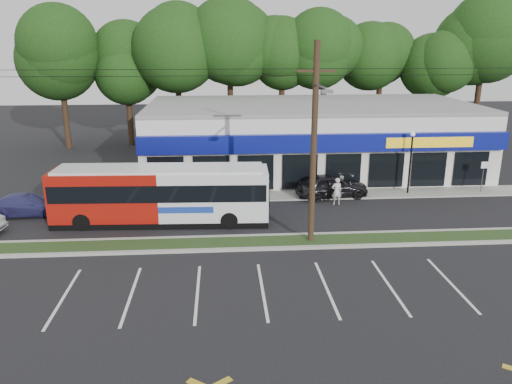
{
  "coord_description": "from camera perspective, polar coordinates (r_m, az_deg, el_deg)",
  "views": [
    {
      "loc": [
        -1.49,
        -22.58,
        9.99
      ],
      "look_at": [
        0.46,
        5.0,
        1.54
      ],
      "focal_mm": 35.0,
      "sensor_mm": 36.0,
      "label": 1
    }
  ],
  "objects": [
    {
      "name": "sign_post",
      "position": [
        36.71,
        24.56,
        2.15
      ],
      "size": [
        0.45,
        0.1,
        2.23
      ],
      "color": "#59595E",
      "rests_on": "ground"
    },
    {
      "name": "pedestrian_b",
      "position": [
        33.28,
        9.64,
        0.63
      ],
      "size": [
        0.88,
        0.79,
        1.5
      ],
      "primitive_type": "imported",
      "rotation": [
        0.0,
        0.0,
        2.77
      ],
      "color": "beige",
      "rests_on": "ground"
    },
    {
      "name": "ground",
      "position": [
        24.73,
        -0.25,
        -6.82
      ],
      "size": [
        120.0,
        120.0,
        0.0
      ],
      "primitive_type": "plane",
      "color": "black",
      "rests_on": "ground"
    },
    {
      "name": "sidewalk",
      "position": [
        33.73,
        7.22,
        -0.28
      ],
      "size": [
        32.0,
        2.2,
        0.1
      ],
      "primitive_type": "cube",
      "color": "#9E9E93",
      "rests_on": "ground"
    },
    {
      "name": "utility_pole",
      "position": [
        24.33,
        6.29,
        6.06
      ],
      "size": [
        50.0,
        2.77,
        10.0
      ],
      "color": "black",
      "rests_on": "ground"
    },
    {
      "name": "curb_south",
      "position": [
        24.84,
        -0.28,
        -6.53
      ],
      "size": [
        40.0,
        0.25,
        0.14
      ],
      "primitive_type": "cube",
      "color": "#9E9E93",
      "rests_on": "ground"
    },
    {
      "name": "metrobus",
      "position": [
        28.52,
        -10.79,
        -0.18
      ],
      "size": [
        12.13,
        3.01,
        3.24
      ],
      "rotation": [
        0.0,
        0.0,
        -0.04
      ],
      "color": "#9C130C",
      "rests_on": "ground"
    },
    {
      "name": "curb_north",
      "position": [
        26.4,
        -0.52,
        -5.07
      ],
      "size": [
        40.0,
        0.25,
        0.14
      ],
      "primitive_type": "cube",
      "color": "#9E9E93",
      "rests_on": "ground"
    },
    {
      "name": "grass_strip",
      "position": [
        25.62,
        -0.4,
        -5.8
      ],
      "size": [
        40.0,
        1.6,
        0.12
      ],
      "primitive_type": "cube",
      "color": "#1C3315",
      "rests_on": "ground"
    },
    {
      "name": "lamp_post",
      "position": [
        34.56,
        17.28,
        4.0
      ],
      "size": [
        0.3,
        0.3,
        4.25
      ],
      "color": "black",
      "rests_on": "ground"
    },
    {
      "name": "pedestrian_a",
      "position": [
        31.72,
        9.2,
        0.08
      ],
      "size": [
        0.66,
        0.45,
        1.75
      ],
      "primitive_type": "imported",
      "rotation": [
        0.0,
        0.0,
        3.2
      ],
      "color": "beige",
      "rests_on": "ground"
    },
    {
      "name": "car_dark",
      "position": [
        33.2,
        8.65,
        0.74
      ],
      "size": [
        4.92,
        2.48,
        1.61
      ],
      "primitive_type": "imported",
      "rotation": [
        0.0,
        0.0,
        1.7
      ],
      "color": "black",
      "rests_on": "ground"
    },
    {
      "name": "strip_mall",
      "position": [
        39.8,
        6.17,
        6.28
      ],
      "size": [
        25.0,
        12.55,
        5.3
      ],
      "color": "silver",
      "rests_on": "ground"
    },
    {
      "name": "tree_line",
      "position": [
        48.91,
        2.48,
        15.14
      ],
      "size": [
        46.76,
        6.76,
        11.83
      ],
      "color": "black",
      "rests_on": "ground"
    },
    {
      "name": "car_blue",
      "position": [
        32.46,
        -24.62,
        -1.32
      ],
      "size": [
        4.54,
        2.0,
        1.3
      ],
      "primitive_type": "imported",
      "rotation": [
        0.0,
        0.0,
        1.61
      ],
      "color": "navy",
      "rests_on": "ground"
    }
  ]
}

